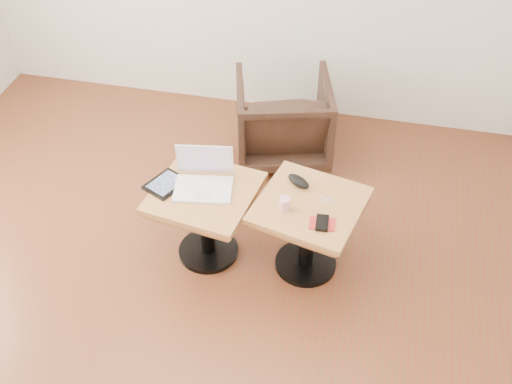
% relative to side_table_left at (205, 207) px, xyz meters
% --- Properties ---
extents(room_shell, '(4.52, 4.52, 2.71)m').
position_rel_side_table_left_xyz_m(room_shell, '(0.01, -0.52, 0.95)').
color(room_shell, brown).
rests_on(room_shell, ground).
extents(side_table_left, '(0.67, 0.67, 0.53)m').
position_rel_side_table_left_xyz_m(side_table_left, '(0.00, 0.00, 0.00)').
color(side_table_left, black).
rests_on(side_table_left, ground).
extents(side_table_right, '(0.70, 0.70, 0.53)m').
position_rel_side_table_left_xyz_m(side_table_right, '(0.62, 0.03, 0.00)').
color(side_table_right, black).
rests_on(side_table_right, ground).
extents(laptop, '(0.38, 0.33, 0.24)m').
position_rel_side_table_left_xyz_m(laptop, '(-0.01, 0.04, 0.18)').
color(laptop, white).
rests_on(laptop, side_table_left).
extents(tablet, '(0.26, 0.29, 0.02)m').
position_rel_side_table_left_xyz_m(tablet, '(-0.24, -0.00, 0.14)').
color(tablet, black).
rests_on(tablet, side_table_left).
extents(charging_adapter, '(0.05, 0.05, 0.02)m').
position_rel_side_table_left_xyz_m(charging_adapter, '(-0.15, 0.26, 0.14)').
color(charging_adapter, white).
rests_on(charging_adapter, side_table_left).
extents(glasses_case, '(0.17, 0.15, 0.05)m').
position_rel_side_table_left_xyz_m(glasses_case, '(0.53, 0.18, 0.16)').
color(glasses_case, black).
rests_on(glasses_case, side_table_right).
extents(striped_cup, '(0.07, 0.07, 0.08)m').
position_rel_side_table_left_xyz_m(striped_cup, '(0.49, -0.05, 0.17)').
color(striped_cup, '#DA4F7E').
rests_on(striped_cup, side_table_right).
extents(earbuds_tangle, '(0.07, 0.05, 0.01)m').
position_rel_side_table_left_xyz_m(earbuds_tangle, '(0.71, 0.08, 0.14)').
color(earbuds_tangle, white).
rests_on(earbuds_tangle, side_table_right).
extents(phone_on_sleeve, '(0.15, 0.13, 0.02)m').
position_rel_side_table_left_xyz_m(phone_on_sleeve, '(0.72, -0.13, 0.14)').
color(phone_on_sleeve, '#A11110').
rests_on(phone_on_sleeve, side_table_right).
extents(armchair, '(0.82, 0.84, 0.62)m').
position_rel_side_table_left_xyz_m(armchair, '(0.26, 1.12, -0.08)').
color(armchair, '#30211B').
rests_on(armchair, ground).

